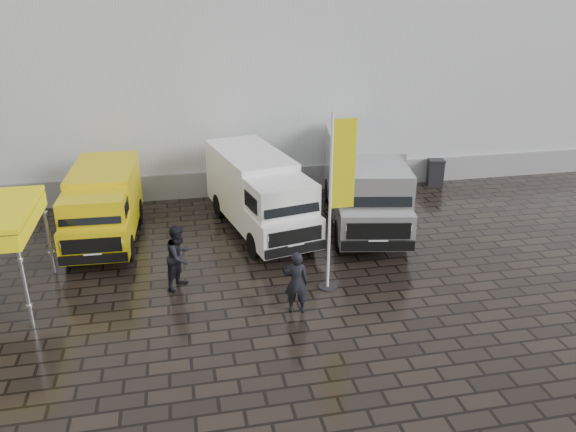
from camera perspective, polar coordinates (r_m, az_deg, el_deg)
The scene contains 10 objects.
ground at distance 15.54m, azimuth 5.61°, elevation -7.22°, with size 120.00×120.00×0.00m, color black.
exhibition_hall at distance 29.57m, azimuth 0.50°, elevation 19.16°, with size 44.00×16.00×12.00m, color silver.
hall_plinth at distance 22.86m, azimuth 4.69°, elevation 4.07°, with size 44.00×0.15×1.00m, color gray.
van_yellow at distance 18.69m, azimuth -18.22°, elevation 0.83°, with size 1.90×4.95×2.29m, color #D9BE0B, non-canonical shape.
van_white at distance 18.49m, azimuth -2.94°, elevation 2.14°, with size 1.94×5.83×2.53m, color white, non-canonical shape.
van_silver at distance 19.25m, azimuth 7.67°, elevation 3.28°, with size 2.18×6.55×2.84m, color silver, non-canonical shape.
flagpole at distance 14.42m, azimuth 5.02°, elevation 2.21°, with size 0.88×0.50×4.85m.
wheelie_bin at distance 23.97m, azimuth 14.74°, elevation 4.34°, with size 0.64×0.64×1.06m, color black.
person_front at distance 14.01m, azimuth 0.85°, elevation -6.75°, with size 0.60×0.40×1.65m, color black.
person_tent at distance 15.39m, azimuth -10.99°, elevation -4.07°, with size 0.87×0.68×1.80m, color black.
Camera 1 is at (-4.18, -12.87, 7.64)m, focal length 35.00 mm.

